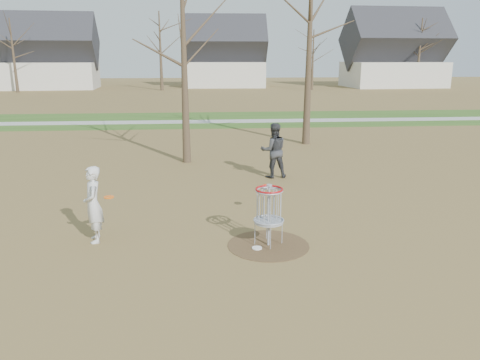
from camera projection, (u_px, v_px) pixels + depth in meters
name	position (u px, v px, depth m)	size (l,w,h in m)	color
ground	(268.00, 245.00, 10.28)	(160.00, 160.00, 0.00)	brown
green_band	(223.00, 119.00, 30.50)	(160.00, 8.00, 0.01)	#2D5119
footpath	(224.00, 121.00, 29.53)	(160.00, 1.50, 0.01)	#9E9E99
dirt_circle	(268.00, 245.00, 10.28)	(1.80, 1.80, 0.01)	#47331E
player_standing	(93.00, 205.00, 10.30)	(0.63, 0.41, 1.72)	silver
player_throwing	(274.00, 150.00, 15.79)	(0.91, 0.71, 1.86)	#343539
disc_grounded	(257.00, 248.00, 10.09)	(0.22, 0.22, 0.02)	white
discs_in_play	(198.00, 191.00, 11.07)	(3.88, 1.83, 0.31)	#F0390C
disc_golf_basket	(269.00, 206.00, 10.04)	(0.64, 0.64, 1.35)	#9EA3AD
bare_trees	(234.00, 41.00, 43.50)	(52.62, 44.98, 9.00)	#382B1E
houses_row	(244.00, 60.00, 60.32)	(56.51, 10.01, 7.26)	silver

